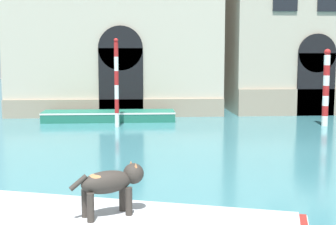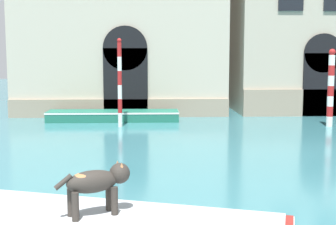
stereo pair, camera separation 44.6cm
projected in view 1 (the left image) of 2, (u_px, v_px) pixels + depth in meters
The scene contains 4 objects.
dog_on_deck at pixel (112, 182), 7.55m from camera, with size 1.18×0.72×0.84m.
boat_moored_near_palazzo at pixel (109, 116), 22.24m from camera, with size 6.25×1.47×0.49m.
mooring_pole_0 at pixel (117, 83), 20.23m from camera, with size 0.19×0.19×3.85m.
mooring_pole_1 at pixel (326, 87), 20.58m from camera, with size 0.28×0.28×3.40m.
Camera 1 is at (0.77, -3.80, 3.10)m, focal length 50.00 mm.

